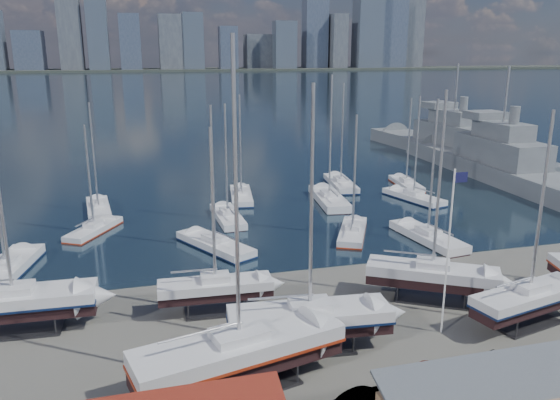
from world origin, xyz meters
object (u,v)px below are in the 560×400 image
object	(u,v)px
naval_ship_east	(498,168)
naval_ship_west	(451,148)
sailboat_cradle_0	(14,303)
flagpole	(450,242)

from	to	relation	value
naval_ship_east	naval_ship_west	bearing A→B (deg)	-7.65
sailboat_cradle_0	naval_ship_west	bearing A→B (deg)	40.07
flagpole	naval_ship_west	bearing A→B (deg)	57.80
sailboat_cradle_0	naval_ship_east	size ratio (longest dim) A/B	0.37
sailboat_cradle_0	naval_ship_west	world-z (taller)	sailboat_cradle_0
naval_ship_west	flagpole	world-z (taller)	naval_ship_west
naval_ship_east	flagpole	distance (m)	51.90
sailboat_cradle_0	naval_ship_west	xyz separation A→B (m)	(63.92, 49.58, -0.47)
naval_ship_west	naval_ship_east	bearing A→B (deg)	165.40
naval_ship_east	flagpole	world-z (taller)	naval_ship_east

